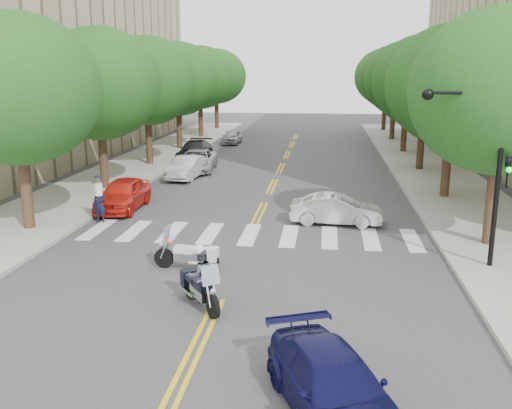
% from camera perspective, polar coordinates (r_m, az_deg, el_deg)
% --- Properties ---
extents(ground, '(140.00, 140.00, 0.00)m').
position_cam_1_polar(ground, '(16.21, -3.72, -9.50)').
color(ground, '#38383A').
rests_on(ground, ground).
extents(sidewalk_left, '(5.00, 60.00, 0.15)m').
position_cam_1_polar(sidewalk_left, '(39.18, -11.52, 3.97)').
color(sidewalk_left, '#9E9991').
rests_on(sidewalk_left, ground).
extents(sidewalk_right, '(5.00, 60.00, 0.15)m').
position_cam_1_polar(sidewalk_right, '(37.78, 17.04, 3.31)').
color(sidewalk_right, '#9E9991').
rests_on(sidewalk_right, ground).
extents(tree_l_0, '(6.40, 6.40, 8.45)m').
position_cam_1_polar(tree_l_0, '(23.73, -22.83, 10.57)').
color(tree_l_0, '#382316').
rests_on(tree_l_0, ground).
extents(tree_l_1, '(6.40, 6.40, 8.45)m').
position_cam_1_polar(tree_l_1, '(30.95, -15.46, 11.53)').
color(tree_l_1, '#382316').
rests_on(tree_l_1, ground).
extents(tree_l_2, '(6.40, 6.40, 8.45)m').
position_cam_1_polar(tree_l_2, '(38.47, -10.90, 12.04)').
color(tree_l_2, '#382316').
rests_on(tree_l_2, ground).
extents(tree_l_3, '(6.40, 6.40, 8.45)m').
position_cam_1_polar(tree_l_3, '(46.16, -7.83, 12.33)').
color(tree_l_3, '#382316').
rests_on(tree_l_3, ground).
extents(tree_l_4, '(6.40, 6.40, 8.45)m').
position_cam_1_polar(tree_l_4, '(53.94, -5.65, 12.52)').
color(tree_l_4, '#382316').
rests_on(tree_l_4, ground).
extents(tree_l_5, '(6.40, 6.40, 8.45)m').
position_cam_1_polar(tree_l_5, '(61.78, -4.01, 12.65)').
color(tree_l_5, '#382316').
rests_on(tree_l_5, ground).
extents(tree_r_0, '(6.40, 6.40, 8.45)m').
position_cam_1_polar(tree_r_0, '(21.52, 23.44, 10.33)').
color(tree_r_0, '#382316').
rests_on(tree_r_0, ground).
extents(tree_r_1, '(6.40, 6.40, 8.45)m').
position_cam_1_polar(tree_r_1, '(29.29, 19.07, 11.21)').
color(tree_r_1, '#382316').
rests_on(tree_r_1, ground).
extents(tree_r_2, '(6.40, 6.40, 8.45)m').
position_cam_1_polar(tree_r_2, '(37.16, 16.54, 11.69)').
color(tree_r_2, '#382316').
rests_on(tree_r_2, ground).
extents(tree_r_3, '(6.40, 6.40, 8.45)m').
position_cam_1_polar(tree_r_3, '(45.07, 14.88, 12.00)').
color(tree_r_3, '#382316').
rests_on(tree_r_3, ground).
extents(tree_r_4, '(6.40, 6.40, 8.45)m').
position_cam_1_polar(tree_r_4, '(53.01, 13.72, 12.20)').
color(tree_r_4, '#382316').
rests_on(tree_r_4, ground).
extents(tree_r_5, '(6.40, 6.40, 8.45)m').
position_cam_1_polar(tree_r_5, '(60.96, 12.86, 12.35)').
color(tree_r_5, '#382316').
rests_on(tree_r_5, ground).
extents(traffic_signal_pole, '(2.82, 0.42, 6.00)m').
position_cam_1_polar(traffic_signal_pole, '(18.98, 21.86, 4.63)').
color(traffic_signal_pole, black).
rests_on(traffic_signal_pole, ground).
extents(motorcycle_police, '(1.45, 1.91, 1.76)m').
position_cam_1_polar(motorcycle_police, '(15.55, -5.66, -7.43)').
color(motorcycle_police, black).
rests_on(motorcycle_police, ground).
extents(motorcycle_parked, '(2.19, 0.65, 1.41)m').
position_cam_1_polar(motorcycle_parked, '(18.43, -6.42, -5.06)').
color(motorcycle_parked, black).
rests_on(motorcycle_parked, ground).
extents(officer_standing, '(0.63, 0.46, 1.60)m').
position_cam_1_polar(officer_standing, '(24.78, -15.38, 0.08)').
color(officer_standing, black).
rests_on(officer_standing, ground).
extents(convertible, '(3.83, 1.54, 1.24)m').
position_cam_1_polar(convertible, '(23.86, 8.02, -0.52)').
color(convertible, silver).
rests_on(convertible, ground).
extents(sedan_blue, '(3.16, 4.49, 1.21)m').
position_cam_1_polar(sedan_blue, '(11.10, 7.81, -17.61)').
color(sedan_blue, '#0E0E3C').
rests_on(sedan_blue, ground).
extents(parked_car_a, '(1.78, 4.28, 1.45)m').
position_cam_1_polar(parked_car_a, '(26.80, -13.15, 1.02)').
color(parked_car_a, red).
rests_on(parked_car_a, ground).
extents(parked_car_b, '(1.81, 4.12, 1.32)m').
position_cam_1_polar(parked_car_b, '(33.88, -6.88, 3.70)').
color(parked_car_b, beige).
rests_on(parked_car_b, ground).
extents(parked_car_c, '(2.59, 4.96, 1.33)m').
position_cam_1_polar(parked_car_c, '(36.32, -5.94, 4.39)').
color(parked_car_c, '#A0A3A7').
rests_on(parked_car_c, ground).
extents(parked_car_d, '(1.97, 4.79, 1.39)m').
position_cam_1_polar(parked_car_d, '(40.61, -6.15, 5.37)').
color(parked_car_d, black).
rests_on(parked_car_d, ground).
extents(parked_car_e, '(1.44, 3.53, 1.20)m').
position_cam_1_polar(parked_car_e, '(49.65, -2.43, 6.77)').
color(parked_car_e, '#9F9FA4').
rests_on(parked_car_e, ground).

